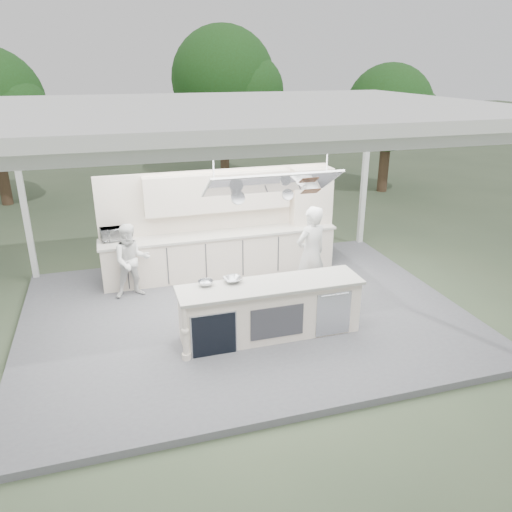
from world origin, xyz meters
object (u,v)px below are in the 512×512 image
object	(u,v)px
back_counter	(221,253)
demo_island	(269,310)
head_chef	(311,254)
sous_chef	(132,261)

from	to	relation	value
back_counter	demo_island	bearing A→B (deg)	-86.37
back_counter	head_chef	bearing A→B (deg)	-51.14
demo_island	sous_chef	distance (m)	3.08
head_chef	back_counter	bearing A→B (deg)	-68.93
sous_chef	head_chef	bearing A→B (deg)	-24.09
demo_island	back_counter	xyz separation A→B (m)	(-0.18, 2.81, 0.00)
head_chef	sous_chef	bearing A→B (deg)	-36.77
head_chef	demo_island	bearing A→B (deg)	25.12
sous_chef	back_counter	bearing A→B (deg)	11.55
demo_island	back_counter	world-z (taller)	same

